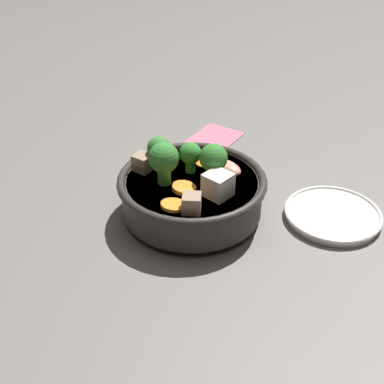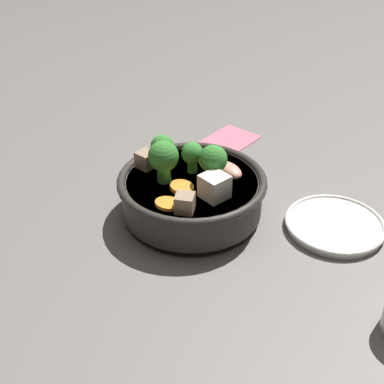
% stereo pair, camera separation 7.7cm
% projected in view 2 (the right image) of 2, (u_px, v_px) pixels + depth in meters
% --- Properties ---
extents(ground_plane, '(3.00, 3.00, 0.00)m').
position_uv_depth(ground_plane, '(192.00, 215.00, 0.79)').
color(ground_plane, slate).
extents(stirfry_bowl, '(0.21, 0.21, 0.12)m').
position_uv_depth(stirfry_bowl, '(192.00, 189.00, 0.76)').
color(stirfry_bowl, '#38332D').
rests_on(stirfry_bowl, ground_plane).
extents(side_saucer, '(0.14, 0.14, 0.01)m').
position_uv_depth(side_saucer, '(335.00, 225.00, 0.76)').
color(side_saucer, white).
rests_on(side_saucer, ground_plane).
extents(napkin, '(0.13, 0.10, 0.00)m').
position_uv_depth(napkin, '(228.00, 141.00, 0.98)').
color(napkin, '#D16B84').
rests_on(napkin, ground_plane).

